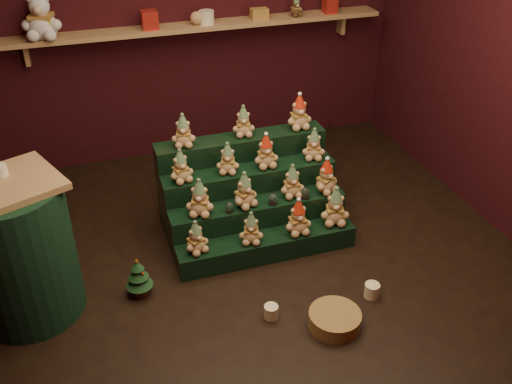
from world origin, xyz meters
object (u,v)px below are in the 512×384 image
object	(u,v)px
riser_tier_front	(267,246)
white_bear	(40,11)
mini_christmas_tree	(139,277)
wicker_basket	(335,319)
brown_bear	(296,6)
snow_globe_b	(273,199)
mug_right	(372,290)
snow_globe_a	(229,207)
mug_left	(271,312)
side_table	(19,251)
snow_globe_c	(305,193)

from	to	relation	value
riser_tier_front	white_bear	world-z (taller)	white_bear
mini_christmas_tree	white_bear	size ratio (longest dim) A/B	0.70
wicker_basket	brown_bear	distance (m)	3.07
snow_globe_b	wicker_basket	distance (m)	1.07
snow_globe_b	mug_right	xyz separation A→B (m)	(0.45, -0.83, -0.35)
snow_globe_a	wicker_basket	bearing A→B (deg)	-67.04
brown_bear	mug_left	bearing A→B (deg)	-123.48
side_table	mug_right	world-z (taller)	side_table
mini_christmas_tree	snow_globe_c	bearing A→B (deg)	12.12
snow_globe_b	white_bear	xyz separation A→B (m)	(-1.48, 1.64, 1.14)
wicker_basket	brown_bear	size ratio (longest dim) A/B	1.83
side_table	mini_christmas_tree	world-z (taller)	side_table
snow_globe_b	side_table	bearing A→B (deg)	-173.63
brown_bear	side_table	bearing A→B (deg)	-154.18
mini_christmas_tree	mug_right	distance (m)	1.64
mini_christmas_tree	wicker_basket	distance (m)	1.38
snow_globe_a	mini_christmas_tree	xyz separation A→B (m)	(-0.75, -0.29, -0.24)
brown_bear	snow_globe_b	bearing A→B (deg)	-125.40
riser_tier_front	snow_globe_a	world-z (taller)	snow_globe_a
riser_tier_front	side_table	distance (m)	1.77
wicker_basket	white_bear	world-z (taller)	white_bear
wicker_basket	mini_christmas_tree	bearing A→B (deg)	148.76
mug_left	white_bear	distance (m)	3.10
riser_tier_front	mug_left	bearing A→B (deg)	-106.73
side_table	mini_christmas_tree	distance (m)	0.80
snow_globe_a	mug_left	bearing A→B (deg)	-86.19
snow_globe_a	side_table	world-z (taller)	side_table
snow_globe_a	mug_left	xyz separation A→B (m)	(0.05, -0.80, -0.35)
snow_globe_a	snow_globe_b	size ratio (longest dim) A/B	0.88
snow_globe_c	brown_bear	distance (m)	2.00
snow_globe_a	wicker_basket	size ratio (longest dim) A/B	0.23
riser_tier_front	snow_globe_b	bearing A→B (deg)	57.89
white_bear	snow_globe_c	bearing A→B (deg)	-29.94
mug_right	white_bear	world-z (taller)	white_bear
snow_globe_a	mug_left	distance (m)	0.88
snow_globe_c	brown_bear	size ratio (longest dim) A/B	0.49
snow_globe_c	wicker_basket	distance (m)	1.09
mug_left	white_bear	size ratio (longest dim) A/B	0.21
snow_globe_b	mug_right	size ratio (longest dim) A/B	0.87
mug_right	wicker_basket	bearing A→B (deg)	-154.25
snow_globe_c	white_bear	size ratio (longest dim) A/B	0.20
riser_tier_front	mini_christmas_tree	size ratio (longest dim) A/B	4.32
snow_globe_a	snow_globe_c	xyz separation A→B (m)	(0.62, 0.00, 0.01)
mug_right	wicker_basket	distance (m)	0.41
brown_bear	mini_christmas_tree	bearing A→B (deg)	-143.81
mini_christmas_tree	mug_left	bearing A→B (deg)	-32.29
side_table	mug_right	size ratio (longest dim) A/B	9.39
wicker_basket	white_bear	distance (m)	3.42
riser_tier_front	white_bear	size ratio (longest dim) A/B	3.04
snow_globe_a	snow_globe_c	distance (m)	0.62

